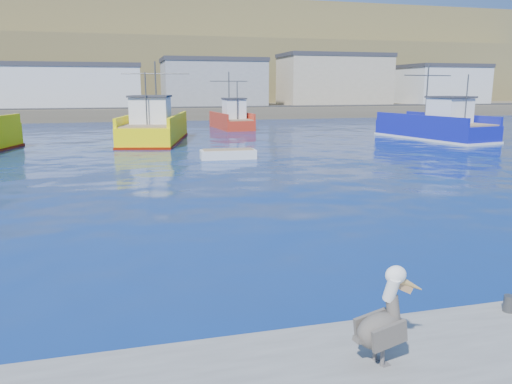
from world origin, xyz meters
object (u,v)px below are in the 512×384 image
at_px(pelican, 384,322).
at_px(boat_orange, 232,119).
at_px(skiff_far, 408,125).
at_px(trawler_yellow_b, 155,129).
at_px(skiff_mid, 228,155).
at_px(trawler_blue, 436,127).

bearing_deg(pelican, boat_orange, 80.59).
bearing_deg(pelican, skiff_far, 58.14).
xyz_separation_m(trawler_yellow_b, skiff_far, (28.55, 8.10, -0.81)).
relative_size(boat_orange, skiff_mid, 2.32).
xyz_separation_m(boat_orange, skiff_far, (19.68, -2.92, -0.75)).
distance_m(skiff_mid, pelican, 24.81).
bearing_deg(trawler_yellow_b, trawler_blue, -9.89).
bearing_deg(trawler_blue, skiff_far, 68.42).
height_order(skiff_mid, pelican, pelican).
relative_size(trawler_blue, pelican, 8.00).
relative_size(trawler_blue, skiff_mid, 3.31).
height_order(trawler_yellow_b, pelican, trawler_yellow_b).
relative_size(boat_orange, skiff_far, 2.10).
bearing_deg(boat_orange, trawler_blue, -45.62).
relative_size(trawler_blue, boat_orange, 1.42).
distance_m(trawler_yellow_b, skiff_mid, 12.14).
relative_size(trawler_blue, skiff_far, 3.00).
xyz_separation_m(trawler_blue, skiff_far, (4.84, 12.24, -0.77)).
bearing_deg(pelican, trawler_blue, 54.71).
relative_size(skiff_mid, skiff_far, 0.90).
xyz_separation_m(trawler_blue, boat_orange, (-14.83, 15.16, -0.01)).
bearing_deg(skiff_mid, trawler_blue, 20.30).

